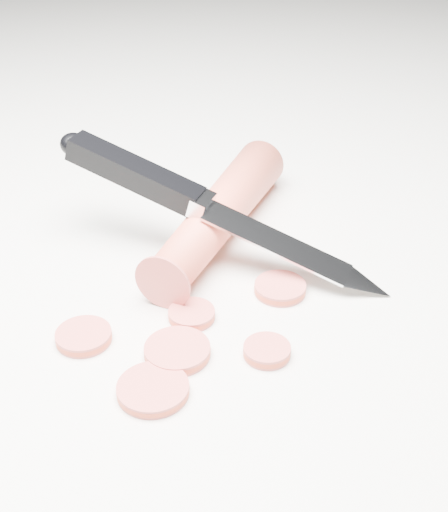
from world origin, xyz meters
name	(u,v)px	position (x,y,z in m)	size (l,w,h in m)	color
ground	(145,291)	(0.00, 0.00, 0.00)	(2.40, 2.40, 0.00)	silver
carrot	(219,214)	(0.08, 0.04, 0.02)	(0.03, 0.03, 0.19)	#E34B36
carrot_slice_0	(84,336)	(-0.05, -0.03, 0.00)	(0.03, 0.03, 0.01)	#C2463F
carrot_slice_1	(153,389)	(-0.03, -0.09, 0.00)	(0.04, 0.04, 0.01)	#C2463F
carrot_slice_2	(192,314)	(0.02, -0.04, 0.00)	(0.03, 0.03, 0.01)	#C2463F
carrot_slice_3	(177,351)	(-0.01, -0.07, 0.00)	(0.04, 0.04, 0.01)	#C2463F
carrot_slice_4	(280,288)	(0.08, -0.04, 0.00)	(0.03, 0.03, 0.01)	#C2463F
carrot_slice_5	(267,351)	(0.04, -0.09, 0.00)	(0.03, 0.03, 0.01)	#C2463F
kitchen_knife	(220,209)	(0.06, 0.02, 0.04)	(0.19, 0.21, 0.08)	silver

